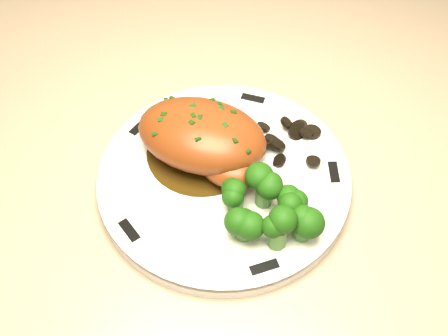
# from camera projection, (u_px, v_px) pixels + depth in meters

# --- Properties ---
(plate) EXTENTS (0.29, 0.29, 0.02)m
(plate) POSITION_uv_depth(u_px,v_px,m) (224.00, 179.00, 0.57)
(plate) COLOR white
(plate) RESTS_ON counter
(rim_accent_0) EXTENTS (0.01, 0.03, 0.00)m
(rim_accent_0) POSITION_uv_depth(u_px,v_px,m) (334.00, 172.00, 0.56)
(rim_accent_0) COLOR black
(rim_accent_0) RESTS_ON plate
(rim_accent_1) EXTENTS (0.03, 0.01, 0.00)m
(rim_accent_1) POSITION_uv_depth(u_px,v_px,m) (253.00, 99.00, 0.63)
(rim_accent_1) COLOR black
(rim_accent_1) RESTS_ON plate
(rim_accent_2) EXTENTS (0.02, 0.03, 0.00)m
(rim_accent_2) POSITION_uv_depth(u_px,v_px,m) (140.00, 127.00, 0.60)
(rim_accent_2) COLOR black
(rim_accent_2) RESTS_ON plate
(rim_accent_3) EXTENTS (0.03, 0.02, 0.00)m
(rim_accent_3) POSITION_uv_depth(u_px,v_px,m) (129.00, 230.00, 0.52)
(rim_accent_3) COLOR black
(rim_accent_3) RESTS_ON plate
(rim_accent_4) EXTENTS (0.03, 0.02, 0.00)m
(rim_accent_4) POSITION_uv_depth(u_px,v_px,m) (264.00, 267.00, 0.50)
(rim_accent_4) COLOR black
(rim_accent_4) RESTS_ON plate
(gravy_pool) EXTENTS (0.12, 0.12, 0.00)m
(gravy_pool) POSITION_uv_depth(u_px,v_px,m) (203.00, 151.00, 0.58)
(gravy_pool) COLOR #37250A
(gravy_pool) RESTS_ON plate
(chicken_breast) EXTENTS (0.15, 0.11, 0.05)m
(chicken_breast) POSITION_uv_depth(u_px,v_px,m) (205.00, 139.00, 0.56)
(chicken_breast) COLOR brown
(chicken_breast) RESTS_ON plate
(mushroom_pile) EXTENTS (0.08, 0.06, 0.02)m
(mushroom_pile) POSITION_uv_depth(u_px,v_px,m) (280.00, 144.00, 0.58)
(mushroom_pile) COLOR black
(mushroom_pile) RESTS_ON plate
(broccoli_florets) EXTENTS (0.09, 0.07, 0.04)m
(broccoli_florets) POSITION_uv_depth(u_px,v_px,m) (269.00, 210.00, 0.51)
(broccoli_florets) COLOR #508538
(broccoli_florets) RESTS_ON plate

